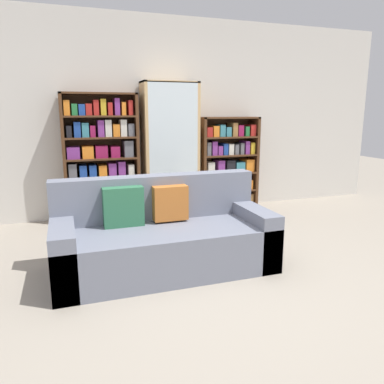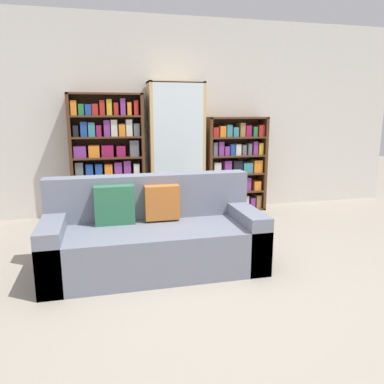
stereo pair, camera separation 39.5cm
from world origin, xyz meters
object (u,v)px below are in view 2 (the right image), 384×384
Objects in this scene: couch at (153,237)px; bookshelf_left at (108,159)px; display_cabinet at (176,150)px; bookshelf_right at (235,166)px; wine_bottle at (231,216)px.

couch is 1.17× the size of bookshelf_left.
bookshelf_right is (0.88, 0.02, -0.25)m from display_cabinet.
bookshelf_right is at bearing 1.05° from display_cabinet.
wine_bottle is (0.55, -0.79, -0.76)m from display_cabinet.
couch is 1.52m from wine_bottle.
bookshelf_right is at bearing 67.52° from wine_bottle.
bookshelf_right is at bearing 0.01° from bookshelf_left.
display_cabinet reaches higher than couch.
couch is at bearing -138.12° from wine_bottle.
couch is 1.44× the size of bookshelf_right.
bookshelf_left reaches higher than bookshelf_right.
couch is at bearing -107.81° from display_cabinet.
bookshelf_left reaches higher than wine_bottle.
display_cabinet is at bearing 72.19° from couch.
bookshelf_right is (1.81, 0.00, -0.15)m from bookshelf_left.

